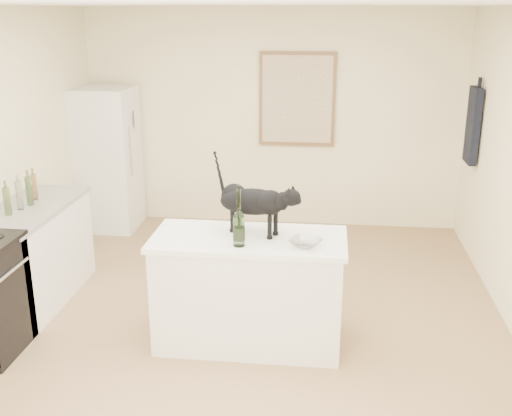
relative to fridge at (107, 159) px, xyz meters
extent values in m
plane|color=#997651|center=(1.95, -2.35, -0.85)|extent=(5.50, 5.50, 0.00)
plane|color=white|center=(1.95, -2.35, 1.75)|extent=(5.50, 5.50, 0.00)
plane|color=#FCF2C3|center=(1.95, 0.40, 0.45)|extent=(4.50, 0.00, 4.50)
plane|color=#FCF2C3|center=(1.95, -5.10, 0.45)|extent=(4.50, 0.00, 4.50)
cube|color=white|center=(2.05, -2.55, -0.42)|extent=(1.44, 0.67, 0.86)
cube|color=white|center=(2.05, -2.55, 0.03)|extent=(1.50, 0.70, 0.04)
cube|color=white|center=(0.00, -2.05, -0.42)|extent=(0.60, 1.40, 0.86)
cube|color=gray|center=(0.00, -2.05, 0.03)|extent=(0.62, 1.44, 0.04)
cube|color=white|center=(0.00, 0.00, 0.00)|extent=(0.68, 0.68, 1.70)
cube|color=brown|center=(2.25, 0.37, 0.70)|extent=(0.90, 0.03, 1.10)
cube|color=beige|center=(2.25, 0.35, 0.70)|extent=(0.82, 0.00, 1.02)
cube|color=black|center=(4.14, -0.30, 0.55)|extent=(0.08, 0.34, 0.80)
cylinder|color=#2D5522|center=(2.00, -2.74, 0.25)|extent=(0.11, 0.11, 0.41)
imported|color=silver|center=(2.49, -2.70, 0.08)|extent=(0.30, 0.30, 0.06)
cube|color=silver|center=(0.34, 0.07, 0.48)|extent=(0.06, 0.15, 0.20)
cylinder|color=#2F551D|center=(-0.05, -2.26, 0.17)|extent=(0.06, 0.06, 0.24)
cylinder|color=#1D4517|center=(0.01, -1.98, 0.18)|extent=(0.06, 0.06, 0.26)
cylinder|color=brown|center=(-0.03, -1.81, 0.17)|extent=(0.06, 0.06, 0.24)
cylinder|color=#939F96|center=(-0.02, -2.10, 0.18)|extent=(0.06, 0.06, 0.26)
camera|label=1|loc=(2.63, -6.93, 1.72)|focal=43.13mm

